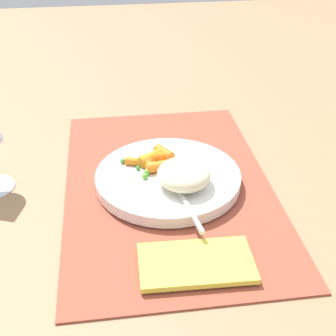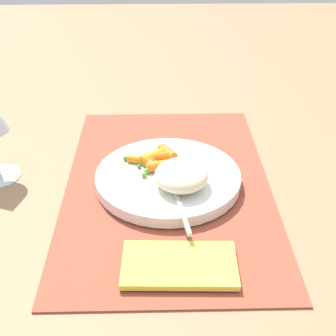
{
  "view_description": "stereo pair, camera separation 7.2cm",
  "coord_description": "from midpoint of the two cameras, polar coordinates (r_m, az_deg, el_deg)",
  "views": [
    {
      "loc": [
        -0.63,
        0.09,
        0.44
      ],
      "look_at": [
        0.0,
        0.0,
        0.03
      ],
      "focal_mm": 51.01,
      "sensor_mm": 36.0,
      "label": 1
    },
    {
      "loc": [
        -0.63,
        0.01,
        0.44
      ],
      "look_at": [
        0.0,
        0.0,
        0.03
      ],
      "focal_mm": 51.01,
      "sensor_mm": 36.0,
      "label": 2
    }
  ],
  "objects": [
    {
      "name": "carrot_portion",
      "position": [
        0.78,
        1.19,
        0.95
      ],
      "size": [
        0.08,
        0.08,
        0.02
      ],
      "color": "orange",
      "rests_on": "plate"
    },
    {
      "name": "rice_mound",
      "position": [
        0.72,
        4.46,
        -0.97
      ],
      "size": [
        0.09,
        0.08,
        0.04
      ],
      "primitive_type": "ellipsoid",
      "color": "beige",
      "rests_on": "plate"
    },
    {
      "name": "pea_scatter",
      "position": [
        0.77,
        0.49,
        0.43
      ],
      "size": [
        0.07,
        0.09,
        0.01
      ],
      "color": "#41903F",
      "rests_on": "plate"
    },
    {
      "name": "fork",
      "position": [
        0.73,
        3.27,
        -1.84
      ],
      "size": [
        0.21,
        0.04,
        0.01
      ],
      "color": "silver",
      "rests_on": "plate"
    },
    {
      "name": "plate",
      "position": [
        0.76,
        2.7,
        -1.29
      ],
      "size": [
        0.23,
        0.23,
        0.02
      ],
      "primitive_type": "cylinder",
      "color": "white",
      "rests_on": "placemat"
    },
    {
      "name": "napkin",
      "position": [
        0.62,
        4.76,
        -11.57
      ],
      "size": [
        0.09,
        0.15,
        0.01
      ],
      "primitive_type": "cube",
      "rotation": [
        0.0,
        0.0,
        -0.03
      ],
      "color": "#EAE54C",
      "rests_on": "placemat"
    },
    {
      "name": "placemat",
      "position": [
        0.77,
        2.67,
        -2.03
      ],
      "size": [
        0.51,
        0.33,
        0.01
      ],
      "primitive_type": "cube",
      "color": "#9E4733",
      "rests_on": "ground_plane"
    },
    {
      "name": "ground_plane",
      "position": [
        0.77,
        2.67,
        -2.22
      ],
      "size": [
        2.4,
        2.4,
        0.0
      ],
      "primitive_type": "plane",
      "color": "#997551"
    }
  ]
}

